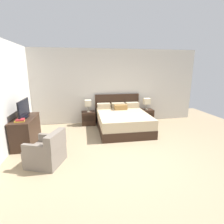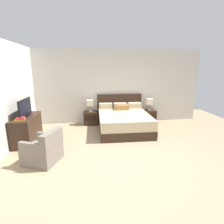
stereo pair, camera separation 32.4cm
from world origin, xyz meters
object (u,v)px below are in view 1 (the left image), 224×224
Objects in this scene: nightstand_left at (89,118)px; book_blue_cover at (20,120)px; nightstand_right at (146,116)px; tv at (24,109)px; bed at (122,120)px; table_lamp_left at (88,103)px; armchair_by_window at (47,152)px; dresser at (26,131)px; table_lamp_right at (147,101)px; book_red_cover at (20,121)px.

nightstand_left is 2.67× the size of book_blue_cover.
tv is at bearing -160.13° from nightstand_right.
bed reaches higher than table_lamp_left.
nightstand_right is 0.57× the size of armchair_by_window.
table_lamp_left reaches higher than dresser.
dresser is 1.41m from armchair_by_window.
tv is (0.00, 0.03, 0.61)m from dresser.
table_lamp_right is (0.00, 0.00, 0.57)m from nightstand_right.
book_red_cover is (-2.91, -1.11, 0.46)m from bed.
book_red_cover is (-4.05, -1.86, -0.03)m from table_lamp_right.
nightstand_right is 0.59× the size of tv.
nightstand_left is 0.57× the size of armchair_by_window.
table_lamp_right is 4.30m from tv.
table_lamp_left and table_lamp_right have the same top height.
table_lamp_right reaches higher than book_red_cover.
nightstand_right is at bearing -90.00° from table_lamp_right.
table_lamp_right is at bearing 24.75° from book_blue_cover.
nightstand_right is 4.36m from tv.
table_lamp_right reaches higher than nightstand_left.
tv reaches higher than nightstand_right.
book_blue_cover is at bearing -87.74° from dresser.
tv is 0.96× the size of armchair_by_window.
table_lamp_left reaches higher than book_red_cover.
bed reaches higher than nightstand_left.
nightstand_right is 0.41× the size of dresser.
table_lamp_left is at bearing 40.15° from dresser.
tv reaches higher than book_blue_cover.
nightstand_right is at bearing 24.73° from book_blue_cover.
dresser is 6.48× the size of book_blue_cover.
nightstand_left is at bearing 40.12° from dresser.
book_blue_cover is at bearing -155.27° from nightstand_right.
book_red_cover is 1.23m from armchair_by_window.
bed is 3.07m from tv.
dresser is 0.61m from tv.
nightstand_left is 1.00× the size of nightstand_right.
bed is at bearing -33.08° from nightstand_left.
book_blue_cover is (0.01, -0.37, 0.42)m from dresser.
tv is (-4.04, -1.46, 0.19)m from table_lamp_right.
table_lamp_left is at bearing 90.00° from nightstand_left.
table_lamp_right is 0.52× the size of tv.
armchair_by_window is at bearing -138.00° from bed.
bed is at bearing 21.07° from book_blue_cover.
tv reaches higher than table_lamp_right.
bed is at bearing -33.14° from table_lamp_left.
tv reaches higher than armchair_by_window.
tv is 1.60m from armchair_by_window.
nightstand_right is 0.57m from table_lamp_right.
book_red_cover is (-1.77, -1.86, -0.03)m from table_lamp_left.
tv reaches higher than dresser.
table_lamp_left is at bearing 46.36° from book_red_cover.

